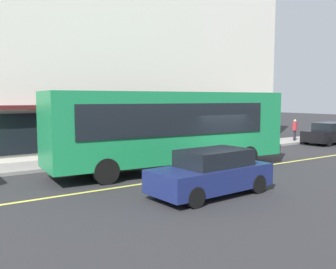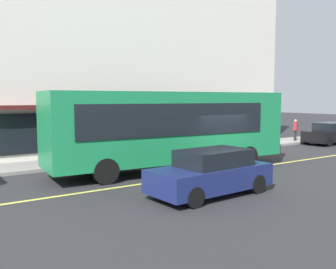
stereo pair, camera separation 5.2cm
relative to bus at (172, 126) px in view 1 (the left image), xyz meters
The scene contains 11 objects.
ground 3.11m from the bus, 41.42° to the right, with size 120.00×120.00×0.00m, color #28282B.
sidewalk 4.84m from the bus, 66.13° to the left, with size 80.00×2.53×0.15m, color gray.
lane_centre_stripe 3.11m from the bus, 41.42° to the right, with size 36.00×0.16×0.01m, color #D8D14C.
storefront_building 12.40m from the bus, 92.17° to the left, with size 26.93×11.67×15.91m.
bus is the anchor object (origin of this frame).
traffic_light 8.31m from the bus, 25.62° to the left, with size 0.30×0.52×3.20m.
car_navy 4.64m from the bus, 107.61° to the right, with size 4.39×2.05×1.52m.
car_black 15.05m from the bus, ahead, with size 4.35×1.96×1.52m.
pedestrian_near_storefront 14.04m from the bus, 15.09° to the left, with size 0.34×0.34×1.55m.
pedestrian_mid_block 4.14m from the bus, 102.44° to the left, with size 0.34×0.34×1.61m.
pedestrian_waiting 3.86m from the bus, 81.95° to the left, with size 0.34×0.34×1.60m.
Camera 1 is at (-11.26, -11.98, 3.22)m, focal length 39.84 mm.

